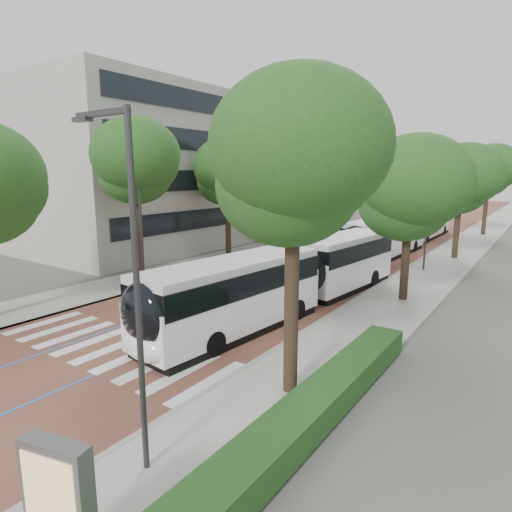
% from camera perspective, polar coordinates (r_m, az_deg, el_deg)
% --- Properties ---
extents(ground, '(160.00, 160.00, 0.00)m').
position_cam_1_polar(ground, '(17.78, -21.59, -12.29)').
color(ground, '#51544C').
rests_on(ground, ground).
extents(road, '(11.00, 140.00, 0.02)m').
position_cam_1_polar(road, '(51.15, 18.84, 2.81)').
color(road, brown).
rests_on(road, ground).
extents(sidewalk_left, '(4.00, 140.00, 0.12)m').
position_cam_1_polar(sidewalk_left, '(53.67, 11.14, 3.61)').
color(sidewalk_left, '#9C9993').
rests_on(sidewalk_left, ground).
extents(sidewalk_right, '(4.00, 140.00, 0.12)m').
position_cam_1_polar(sidewalk_right, '(49.63, 27.17, 2.00)').
color(sidewalk_right, '#9C9993').
rests_on(sidewalk_right, ground).
extents(kerb_left, '(0.20, 140.00, 0.14)m').
position_cam_1_polar(kerb_left, '(52.94, 13.02, 3.43)').
color(kerb_left, gray).
rests_on(kerb_left, ground).
extents(kerb_right, '(0.20, 140.00, 0.14)m').
position_cam_1_polar(kerb_right, '(49.91, 25.02, 2.23)').
color(kerb_right, gray).
rests_on(kerb_right, ground).
extents(zebra_crossing, '(10.55, 3.60, 0.01)m').
position_cam_1_polar(zebra_crossing, '(18.13, -18.56, -11.53)').
color(zebra_crossing, silver).
rests_on(zebra_crossing, ground).
extents(lane_line_left, '(0.12, 126.00, 0.01)m').
position_cam_1_polar(lane_line_left, '(51.60, 17.14, 2.99)').
color(lane_line_left, blue).
rests_on(lane_line_left, road).
extents(lane_line_right, '(0.12, 126.00, 0.01)m').
position_cam_1_polar(lane_line_right, '(50.73, 20.57, 2.65)').
color(lane_line_right, blue).
rests_on(lane_line_right, road).
extents(office_building, '(18.11, 40.00, 14.00)m').
position_cam_1_polar(office_building, '(49.64, -7.48, 11.17)').
color(office_building, '#9A998F').
rests_on(office_building, ground).
extents(hedge, '(1.20, 14.00, 0.80)m').
position_cam_1_polar(hedge, '(11.79, 5.59, -21.23)').
color(hedge, '#183E15').
rests_on(hedge, sidewalk_right).
extents(streetlight_near, '(1.82, 0.20, 8.00)m').
position_cam_1_polar(streetlight_near, '(9.49, -16.42, -1.51)').
color(streetlight_near, '#323235').
rests_on(streetlight_near, sidewalk_right).
extents(streetlight_far, '(1.82, 0.20, 8.00)m').
position_cam_1_polar(streetlight_far, '(31.66, 21.69, 6.67)').
color(streetlight_far, '#323235').
rests_on(streetlight_far, sidewalk_right).
extents(lamp_post_left, '(0.14, 0.14, 8.00)m').
position_cam_1_polar(lamp_post_left, '(26.23, -15.12, 4.78)').
color(lamp_post_left, '#323235').
rests_on(lamp_post_left, sidewalk_left).
extents(trees_left, '(6.44, 60.54, 9.56)m').
position_cam_1_polar(trees_left, '(39.99, 2.60, 10.61)').
color(trees_left, black).
rests_on(trees_left, ground).
extents(trees_right, '(5.78, 47.41, 9.28)m').
position_cam_1_polar(trees_right, '(33.26, 24.50, 9.28)').
color(trees_right, black).
rests_on(trees_right, ground).
extents(lead_bus, '(4.30, 18.55, 3.20)m').
position_cam_1_polar(lead_bus, '(21.18, 4.18, -3.15)').
color(lead_bus, black).
rests_on(lead_bus, ground).
extents(bus_queued_0, '(3.13, 12.51, 3.20)m').
position_cam_1_polar(bus_queued_0, '(36.20, 16.71, 2.34)').
color(bus_queued_0, white).
rests_on(bus_queued_0, ground).
extents(bus_queued_1, '(2.67, 12.43, 3.20)m').
position_cam_1_polar(bus_queued_1, '(48.49, 21.49, 4.14)').
color(bus_queued_1, white).
rests_on(bus_queued_1, ground).
extents(ad_panel, '(1.28, 0.62, 2.57)m').
position_cam_1_polar(ad_panel, '(8.60, -24.67, -28.47)').
color(ad_panel, '#59595B').
rests_on(ad_panel, sidewalk_right).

